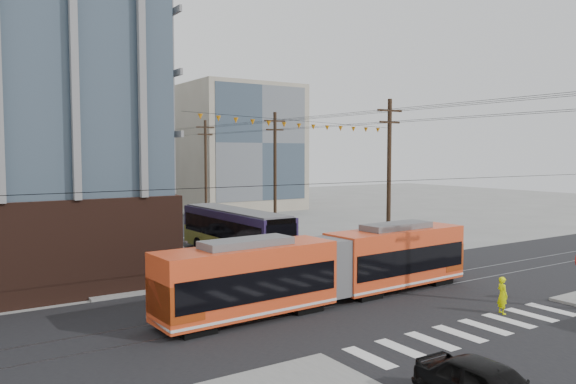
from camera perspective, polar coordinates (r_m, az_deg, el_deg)
ground at (r=26.77m, az=13.09°, el=-11.90°), size 160.00×160.00×0.00m
bg_bldg_ne_near at (r=74.32m, az=-5.39°, el=4.52°), size 14.00×14.00×16.00m
bg_bldg_ne_far at (r=93.25m, az=-10.05°, el=3.75°), size 16.00×16.00×14.00m
utility_pole_far at (r=78.60m, az=-12.97°, el=2.59°), size 0.30×0.30×11.00m
streetcar at (r=27.58m, az=4.19°, el=-7.69°), size 17.78×3.35×3.41m
city_bus at (r=39.91m, az=-5.37°, el=-4.07°), size 2.72×12.00×3.39m
parked_car_silver at (r=32.83m, az=-9.76°, el=-7.61°), size 3.17×4.58×1.43m
parked_car_white at (r=39.96m, az=-13.13°, el=-5.54°), size 2.75×5.32×1.48m
parked_car_grey at (r=44.65m, az=-15.08°, el=-4.59°), size 4.09×5.73×1.45m
pedestrian at (r=27.56m, az=20.94°, el=-9.77°), size 0.59×0.72×1.70m
jersey_barrier at (r=40.31m, az=9.52°, el=-5.89°), size 1.78×4.13×0.81m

